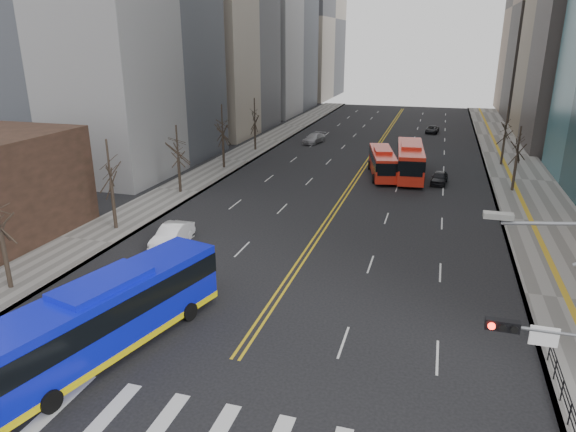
% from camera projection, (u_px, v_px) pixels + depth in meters
% --- Properties ---
extents(sidewalk_right, '(7.00, 130.00, 0.15)m').
position_uv_depth(sidewalk_right, '(521.00, 180.00, 56.11)').
color(sidewalk_right, slate).
rests_on(sidewalk_right, ground).
extents(sidewalk_left, '(5.00, 130.00, 0.15)m').
position_uv_depth(sidewalk_left, '(233.00, 160.00, 65.23)').
color(sidewalk_left, slate).
rests_on(sidewalk_left, ground).
extents(crosswalk, '(26.70, 4.00, 0.01)m').
position_uv_depth(crosswalk, '(186.00, 432.00, 20.00)').
color(crosswalk, silver).
rests_on(crosswalk, ground).
extents(centerline, '(0.55, 100.00, 0.01)m').
position_uv_depth(centerline, '(373.00, 153.00, 69.90)').
color(centerline, gold).
rests_on(centerline, ground).
extents(pedestrian_railing, '(0.06, 6.06, 1.02)m').
position_uv_depth(pedestrian_railing, '(563.00, 387.00, 21.34)').
color(pedestrian_railing, black).
rests_on(pedestrian_railing, sidewalk_right).
extents(street_trees, '(35.20, 47.20, 7.60)m').
position_uv_depth(street_trees, '(278.00, 141.00, 51.70)').
color(street_trees, black).
rests_on(street_trees, ground).
extents(blue_bus, '(6.02, 13.64, 3.85)m').
position_uv_depth(blue_bus, '(106.00, 314.00, 24.63)').
color(blue_bus, '#0E18D9').
rests_on(blue_bus, ground).
extents(red_bus_near, '(4.27, 10.08, 3.15)m').
position_uv_depth(red_bus_near, '(382.00, 161.00, 57.31)').
color(red_bus_near, red).
rests_on(red_bus_near, ground).
extents(red_bus_far, '(3.77, 11.95, 3.71)m').
position_uv_depth(red_bus_far, '(410.00, 158.00, 57.13)').
color(red_bus_far, red).
rests_on(red_bus_far, ground).
extents(car_white, '(1.83, 4.77, 1.55)m').
position_uv_depth(car_white, '(172.00, 235.00, 38.16)').
color(car_white, white).
rests_on(car_white, ground).
extents(car_dark_mid, '(1.94, 4.02, 1.32)m').
position_uv_depth(car_dark_mid, '(439.00, 178.00, 54.64)').
color(car_dark_mid, black).
rests_on(car_dark_mid, ground).
extents(car_silver, '(3.00, 5.28, 1.44)m').
position_uv_depth(car_silver, '(314.00, 138.00, 76.38)').
color(car_silver, '#A7A6AC').
rests_on(car_silver, ground).
extents(car_dark_far, '(2.25, 4.31, 1.16)m').
position_uv_depth(car_dark_far, '(432.00, 129.00, 84.87)').
color(car_dark_far, black).
rests_on(car_dark_far, ground).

